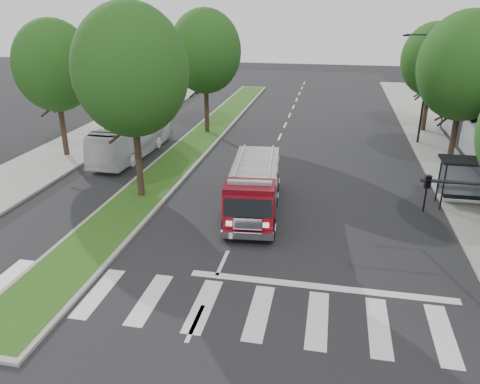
# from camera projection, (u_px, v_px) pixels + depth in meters

# --- Properties ---
(ground) EXTENTS (140.00, 140.00, 0.00)m
(ground) POSITION_uv_depth(u_px,v_px,m) (223.00, 263.00, 19.25)
(ground) COLOR black
(ground) RESTS_ON ground
(sidewalk_left) EXTENTS (5.00, 80.00, 0.15)m
(sidewalk_left) POSITION_uv_depth(u_px,v_px,m) (44.00, 164.00, 30.94)
(sidewalk_left) COLOR gray
(sidewalk_left) RESTS_ON ground
(median) EXTENTS (3.00, 50.00, 0.15)m
(median) POSITION_uv_depth(u_px,v_px,m) (201.00, 139.00, 36.68)
(median) COLOR gray
(median) RESTS_ON ground
(bus_shelter) EXTENTS (3.20, 1.60, 2.61)m
(bus_shelter) POSITION_uv_depth(u_px,v_px,m) (472.00, 170.00, 23.87)
(bus_shelter) COLOR black
(bus_shelter) RESTS_ON ground
(tree_right_mid) EXTENTS (5.60, 5.60, 9.72)m
(tree_right_mid) POSITION_uv_depth(u_px,v_px,m) (466.00, 66.00, 27.47)
(tree_right_mid) COLOR black
(tree_right_mid) RESTS_ON ground
(tree_right_far) EXTENTS (5.00, 5.00, 8.73)m
(tree_right_far) POSITION_uv_depth(u_px,v_px,m) (433.00, 60.00, 36.81)
(tree_right_far) COLOR black
(tree_right_far) RESTS_ON ground
(tree_median_near) EXTENTS (5.80, 5.80, 10.16)m
(tree_median_near) POSITION_uv_depth(u_px,v_px,m) (131.00, 71.00, 23.24)
(tree_median_near) COLOR black
(tree_median_near) RESTS_ON ground
(tree_median_far) EXTENTS (5.60, 5.60, 9.72)m
(tree_median_far) POSITION_uv_depth(u_px,v_px,m) (205.00, 52.00, 36.10)
(tree_median_far) COLOR black
(tree_median_far) RESTS_ON ground
(tree_left_mid) EXTENTS (5.20, 5.20, 9.16)m
(tree_left_mid) POSITION_uv_depth(u_px,v_px,m) (54.00, 66.00, 30.39)
(tree_left_mid) COLOR black
(tree_left_mid) RESTS_ON ground
(streetlight_right_far) EXTENTS (2.11, 0.20, 8.00)m
(streetlight_right_far) POSITION_uv_depth(u_px,v_px,m) (424.00, 84.00, 33.89)
(streetlight_right_far) COLOR black
(streetlight_right_far) RESTS_ON ground
(fire_engine) EXTENTS (3.01, 7.90, 2.68)m
(fire_engine) POSITION_uv_depth(u_px,v_px,m) (254.00, 188.00, 23.58)
(fire_engine) COLOR #58040D
(fire_engine) RESTS_ON ground
(city_bus) EXTENTS (2.56, 9.61, 2.66)m
(city_bus) POSITION_uv_depth(u_px,v_px,m) (133.00, 136.00, 32.62)
(city_bus) COLOR silver
(city_bus) RESTS_ON ground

